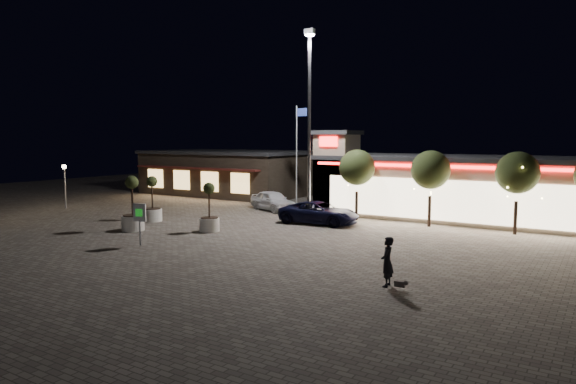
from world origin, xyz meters
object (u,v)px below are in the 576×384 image
Objects in this scene: white_sedan at (273,201)px; planter_left at (153,207)px; pickup_truck at (319,213)px; pedestrian at (387,262)px; valet_sign at (140,216)px; planter_mid at (133,214)px.

white_sedan is 9.42m from planter_left.
planter_left is at bearing 112.01° from pickup_truck.
pedestrian is at bearing -17.74° from planter_left.
valet_sign is (-4.58, -10.87, 0.80)m from pickup_truck.
white_sedan is at bearing 78.99° from planter_mid.
pickup_truck is 11.14m from planter_left.
pickup_truck is 11.82m from valet_sign.
pedestrian is (15.00, -14.62, 0.17)m from white_sedan.
pickup_truck is 1.72× the size of planter_left.
planter_left is 7.96m from valet_sign.
planter_left is at bearing 118.14° from planter_mid.
pickup_truck is 1.58× the size of planter_mid.
pedestrian is at bearing -145.67° from pickup_truck.
planter_mid is at bearing 129.77° from pickup_truck.
pedestrian is 0.86× the size of valet_sign.
white_sedan is at bearing 95.63° from valet_sign.
planter_mid is at bearing -61.86° from planter_left.
pedestrian is (9.00, -11.08, 0.22)m from pickup_truck.
planter_mid is at bearing -107.17° from pedestrian.
white_sedan is at bearing 54.69° from pickup_truck.
pedestrian is at bearing -9.65° from planter_mid.
valet_sign is at bearing -150.26° from white_sedan.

